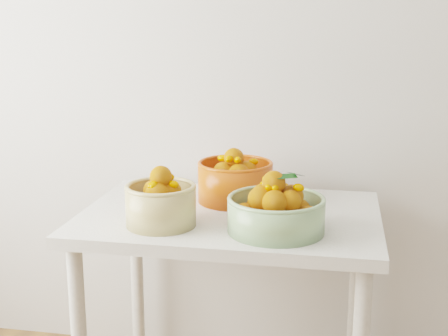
{
  "coord_description": "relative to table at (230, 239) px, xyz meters",
  "views": [
    {
      "loc": [
        0.03,
        -0.39,
        1.39
      ],
      "look_at": [
        -0.33,
        1.53,
        0.92
      ],
      "focal_mm": 50.0,
      "sensor_mm": 36.0,
      "label": 1
    }
  ],
  "objects": [
    {
      "name": "bowl_green",
      "position": [
        0.17,
        -0.17,
        0.16
      ],
      "size": [
        0.34,
        0.34,
        0.19
      ],
      "rotation": [
        0.0,
        0.0,
        0.15
      ],
      "color": "#8DAE7C",
      "rests_on": "table"
    },
    {
      "name": "bowl_cream",
      "position": [
        -0.19,
        -0.17,
        0.17
      ],
      "size": [
        0.3,
        0.3,
        0.19
      ],
      "rotation": [
        0.0,
        0.0,
        -0.43
      ],
      "color": "tan",
      "rests_on": "table"
    },
    {
      "name": "bowl_orange",
      "position": [
        -0.01,
        0.14,
        0.17
      ],
      "size": [
        0.31,
        0.31,
        0.19
      ],
      "rotation": [
        0.0,
        0.0,
        0.15
      ],
      "color": "#D74211",
      "rests_on": "table"
    },
    {
      "name": "table",
      "position": [
        0.0,
        0.0,
        0.0
      ],
      "size": [
        1.0,
        0.7,
        0.75
      ],
      "color": "silver",
      "rests_on": "ground"
    }
  ]
}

